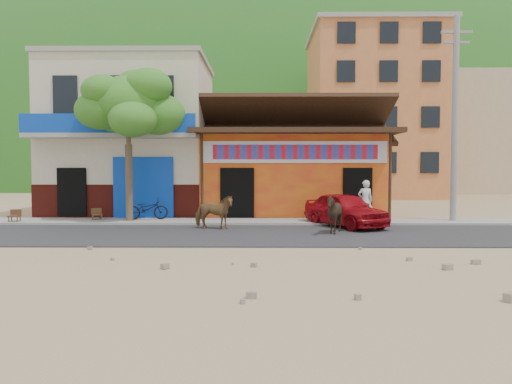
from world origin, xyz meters
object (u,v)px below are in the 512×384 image
(red_car, at_px, (345,209))
(cafe_chair_right, at_px, (97,209))
(tree, at_px, (129,144))
(pedestrian, at_px, (365,201))
(cow_dark, at_px, (334,214))
(cafe_chair_left, at_px, (14,210))
(cow_tan, at_px, (214,212))
(scooter, at_px, (147,209))
(utility_pole, at_px, (455,119))

(red_car, bearing_deg, cafe_chair_right, 142.74)
(tree, relative_size, pedestrian, 3.74)
(cow_dark, relative_size, cafe_chair_left, 1.52)
(cow_dark, relative_size, cafe_chair_right, 1.54)
(cafe_chair_left, xyz_separation_m, cafe_chair_right, (3.00, 0.66, -0.00))
(pedestrian, distance_m, cafe_chair_left, 13.67)
(tree, relative_size, cafe_chair_left, 6.95)
(cow_tan, distance_m, scooter, 3.75)
(tree, height_order, pedestrian, tree)
(cafe_chair_right, bearing_deg, utility_pole, -23.89)
(pedestrian, height_order, cafe_chair_right, pedestrian)
(cafe_chair_right, bearing_deg, red_car, -32.21)
(utility_pole, height_order, cafe_chair_right, utility_pole)
(utility_pole, xyz_separation_m, pedestrian, (-3.54, -0.29, -3.20))
(red_car, bearing_deg, scooter, 139.91)
(red_car, relative_size, scooter, 2.24)
(scooter, height_order, cafe_chair_left, scooter)
(tree, distance_m, cow_dark, 8.57)
(pedestrian, relative_size, cafe_chair_left, 1.86)
(cafe_chair_left, bearing_deg, pedestrian, -6.63)
(tree, relative_size, cow_dark, 4.57)
(cafe_chair_left, bearing_deg, cow_tan, -19.14)
(cow_tan, bearing_deg, scooter, 59.00)
(red_car, xyz_separation_m, scooter, (-7.70, 1.59, -0.12))
(utility_pole, xyz_separation_m, cafe_chair_left, (-17.20, -0.53, -3.57))
(utility_pole, distance_m, cafe_chair_left, 17.57)
(cow_tan, height_order, cow_dark, cow_dark)
(tree, height_order, red_car, tree)
(cow_dark, bearing_deg, pedestrian, 123.14)
(scooter, height_order, cafe_chair_right, scooter)
(cow_tan, distance_m, pedestrian, 6.04)
(tree, xyz_separation_m, red_car, (8.30, -1.18, -2.45))
(cow_dark, height_order, scooter, cow_dark)
(tree, bearing_deg, scooter, 34.13)
(cafe_chair_left, height_order, cafe_chair_right, cafe_chair_left)
(tree, relative_size, scooter, 3.63)
(utility_pole, distance_m, pedestrian, 4.78)
(tree, bearing_deg, red_car, -8.11)
(cow_tan, relative_size, pedestrian, 0.90)
(cow_dark, height_order, red_car, cow_dark)
(utility_pole, height_order, cafe_chair_left, utility_pole)
(red_car, relative_size, cafe_chair_left, 4.29)
(red_car, distance_m, cafe_chair_right, 9.81)
(cow_tan, height_order, pedestrian, pedestrian)
(red_car, xyz_separation_m, pedestrian, (0.97, 1.09, 0.25))
(tree, distance_m, scooter, 2.67)
(cafe_chair_left, bearing_deg, tree, -3.31)
(cafe_chair_left, bearing_deg, red_car, -11.46)
(utility_pole, relative_size, red_car, 2.16)
(scooter, bearing_deg, cow_tan, -141.47)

